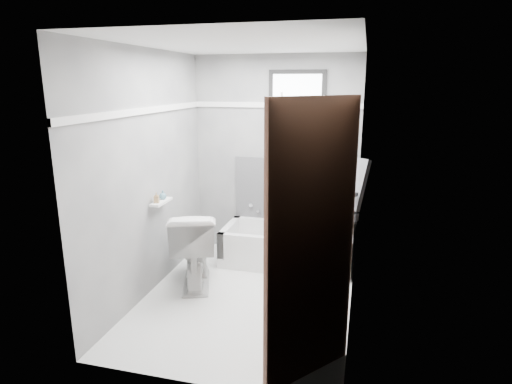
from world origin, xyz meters
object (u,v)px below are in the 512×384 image
(office_chair, at_px, (325,209))
(toilet, at_px, (194,248))
(bathtub, at_px, (287,246))
(soap_bottle_b, at_px, (163,195))
(door, at_px, (347,267))
(soap_bottle_a, at_px, (156,198))

(office_chair, bearing_deg, toilet, -115.54)
(bathtub, distance_m, soap_bottle_b, 1.59)
(door, xyz_separation_m, soap_bottle_b, (-1.92, 1.44, -0.04))
(door, height_order, soap_bottle_a, door)
(toilet, height_order, soap_bottle_b, soap_bottle_b)
(soap_bottle_a, relative_size, soap_bottle_b, 1.14)
(bathtub, distance_m, soap_bottle_a, 1.67)
(bathtub, bearing_deg, soap_bottle_a, -142.02)
(door, distance_m, soap_bottle_b, 2.40)
(door, xyz_separation_m, soap_bottle_a, (-1.92, 1.30, -0.03))
(office_chair, distance_m, door, 2.27)
(door, relative_size, soap_bottle_b, 20.96)
(bathtub, relative_size, office_chair, 1.30)
(office_chair, relative_size, soap_bottle_a, 10.63)
(soap_bottle_b, bearing_deg, toilet, 2.35)
(toilet, xyz_separation_m, door, (1.60, -1.45, 0.59))
(door, relative_size, soap_bottle_a, 18.43)
(office_chair, distance_m, soap_bottle_a, 1.86)
(bathtub, xyz_separation_m, toilet, (-0.85, -0.76, 0.20))
(office_chair, bearing_deg, door, -48.57)
(office_chair, height_order, soap_bottle_a, office_chair)
(toilet, relative_size, soap_bottle_a, 7.62)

